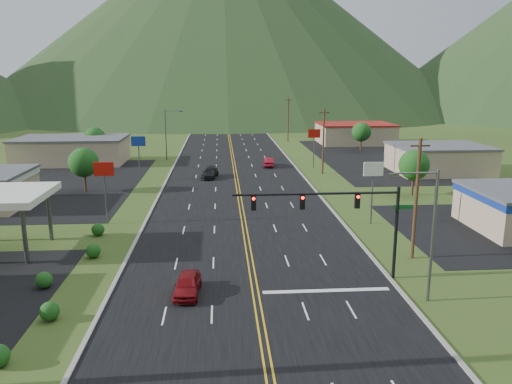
{
  "coord_description": "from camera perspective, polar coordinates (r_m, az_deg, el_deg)",
  "views": [
    {
      "loc": [
        -2.3,
        -20.19,
        14.77
      ],
      "look_at": [
        0.89,
        23.86,
        4.5
      ],
      "focal_mm": 35.0,
      "sensor_mm": 36.0,
      "label": 1
    }
  ],
  "objects": [
    {
      "name": "building_east_mid",
      "position": [
        83.6,
        20.18,
        3.61
      ],
      "size": [
        14.4,
        11.4,
        4.3
      ],
      "color": "tan",
      "rests_on": "ground"
    },
    {
      "name": "mountain_n",
      "position": [
        241.79,
        -3.79,
        19.65
      ],
      "size": [
        220.0,
        220.0,
        85.0
      ],
      "primitive_type": "cone",
      "color": "#1F3317",
      "rests_on": "ground"
    },
    {
      "name": "car_red_near",
      "position": [
        35.32,
        -7.83,
        -10.49
      ],
      "size": [
        1.93,
        4.27,
        1.42
      ],
      "primitive_type": "imported",
      "rotation": [
        0.0,
        0.0,
        -0.06
      ],
      "color": "maroon",
      "rests_on": "ground"
    },
    {
      "name": "streetlight_east",
      "position": [
        34.42,
        19.15,
        -3.83
      ],
      "size": [
        3.28,
        0.25,
        9.0
      ],
      "color": "#59595E",
      "rests_on": "ground"
    },
    {
      "name": "tree_west_a",
      "position": [
        68.42,
        -19.11,
        3.22
      ],
      "size": [
        3.84,
        3.84,
        5.82
      ],
      "color": "#382314",
      "rests_on": "ground"
    },
    {
      "name": "tree_east_b",
      "position": [
        102.76,
        11.95,
        6.73
      ],
      "size": [
        3.84,
        3.84,
        5.82
      ],
      "color": "#382314",
      "rests_on": "ground"
    },
    {
      "name": "pole_sign_east_b",
      "position": [
        82.21,
        6.66,
        6.21
      ],
      "size": [
        2.0,
        0.18,
        6.4
      ],
      "color": "#59595E",
      "rests_on": "ground"
    },
    {
      "name": "pole_sign_west_b",
      "position": [
        73.77,
        -13.28,
        5.17
      ],
      "size": [
        2.0,
        0.18,
        6.4
      ],
      "color": "#59595E",
      "rests_on": "ground"
    },
    {
      "name": "pole_sign_east_a",
      "position": [
        51.48,
        13.24,
        1.86
      ],
      "size": [
        2.0,
        0.18,
        6.4
      ],
      "color": "#59595E",
      "rests_on": "ground"
    },
    {
      "name": "pole_sign_west_a",
      "position": [
        52.44,
        -16.96,
        1.84
      ],
      "size": [
        2.0,
        0.18,
        6.4
      ],
      "color": "#59595E",
      "rests_on": "ground"
    },
    {
      "name": "tree_west_b",
      "position": [
        95.56,
        -17.95,
        5.92
      ],
      "size": [
        3.84,
        3.84,
        5.82
      ],
      "color": "#382314",
      "rests_on": "ground"
    },
    {
      "name": "car_dark_mid",
      "position": [
        74.36,
        -5.3,
        2.14
      ],
      "size": [
        2.85,
        5.24,
        1.44
      ],
      "primitive_type": "imported",
      "rotation": [
        0.0,
        0.0,
        -0.17
      ],
      "color": "black",
      "rests_on": "ground"
    },
    {
      "name": "utility_pole_d",
      "position": [
        156.29,
        1.69,
        9.55
      ],
      "size": [
        1.6,
        0.28,
        10.0
      ],
      "color": "#382314",
      "rests_on": "ground"
    },
    {
      "name": "car_red_far",
      "position": [
        83.6,
        1.49,
        3.43
      ],
      "size": [
        2.06,
        4.68,
        1.49
      ],
      "primitive_type": "imported",
      "rotation": [
        0.0,
        0.0,
        3.03
      ],
      "color": "maroon",
      "rests_on": "ground"
    },
    {
      "name": "streetlight_west",
      "position": [
        91.18,
        -10.09,
        6.85
      ],
      "size": [
        3.28,
        0.25,
        9.0
      ],
      "color": "#59595E",
      "rests_on": "ground"
    },
    {
      "name": "utility_pole_b",
      "position": [
        77.43,
        7.71,
        5.82
      ],
      "size": [
        1.6,
        0.28,
        10.0
      ],
      "color": "#382314",
      "rests_on": "ground"
    },
    {
      "name": "utility_pole_c",
      "position": [
        116.66,
        3.7,
        8.32
      ],
      "size": [
        1.6,
        0.28,
        10.0
      ],
      "color": "#382314",
      "rests_on": "ground"
    },
    {
      "name": "building_east_far",
      "position": [
        114.96,
        11.24,
        6.59
      ],
      "size": [
        16.4,
        12.4,
        4.5
      ],
      "color": "tan",
      "rests_on": "ground"
    },
    {
      "name": "tree_east_a",
      "position": [
        65.81,
        17.62,
        2.96
      ],
      "size": [
        3.84,
        3.84,
        5.82
      ],
      "color": "#382314",
      "rests_on": "ground"
    },
    {
      "name": "traffic_signal",
      "position": [
        36.53,
        9.93,
        -2.08
      ],
      "size": [
        13.1,
        0.43,
        7.0
      ],
      "color": "black",
      "rests_on": "ground"
    },
    {
      "name": "building_west_far",
      "position": [
        92.7,
        -20.26,
        4.53
      ],
      "size": [
        18.4,
        11.4,
        4.5
      ],
      "color": "tan",
      "rests_on": "ground"
    },
    {
      "name": "utility_pole_a",
      "position": [
        42.43,
        17.84,
        -0.69
      ],
      "size": [
        1.6,
        0.28,
        10.0
      ],
      "color": "#382314",
      "rests_on": "ground"
    }
  ]
}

